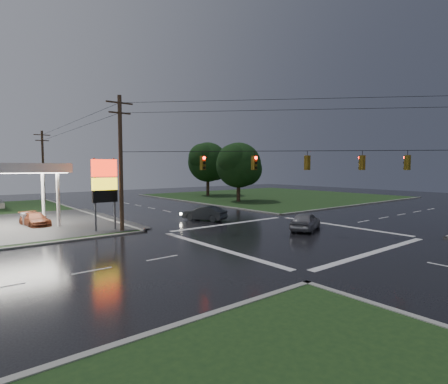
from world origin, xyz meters
TOP-DOWN VIEW (x-y plane):
  - ground at (0.00, 0.00)m, footprint 120.00×120.00m
  - grass_ne at (26.00, 26.00)m, footprint 36.00×36.00m
  - pylon_sign at (-10.50, 10.50)m, footprint 2.00×0.35m
  - utility_pole_nw at (-9.50, 9.50)m, footprint 2.20×0.32m
  - utility_pole_n at (-9.50, 38.00)m, footprint 2.20×0.32m
  - traffic_signals at (0.02, -0.02)m, footprint 26.87×26.87m
  - tree_ne_near at (14.14, 21.99)m, footprint 7.99×6.80m
  - tree_ne_far at (17.15, 33.99)m, footprint 8.46×7.20m
  - car_north at (-0.80, 10.09)m, footprint 3.18×4.61m
  - car_crossing at (2.73, 0.51)m, footprint 4.82×3.49m
  - car_pump at (-14.53, 16.98)m, footprint 2.27×4.37m

SIDE VIEW (x-z plane):
  - ground at x=0.00m, z-range 0.00..0.00m
  - grass_ne at x=26.00m, z-range 0.00..0.08m
  - car_pump at x=-14.53m, z-range 0.00..1.21m
  - car_north at x=-0.80m, z-range 0.00..1.44m
  - car_crossing at x=2.73m, z-range 0.00..1.52m
  - pylon_sign at x=-10.50m, z-range 1.01..7.01m
  - utility_pole_n at x=-9.50m, z-range 0.22..10.72m
  - tree_ne_near at x=14.14m, z-range 1.07..10.05m
  - utility_pole_nw at x=-9.50m, z-range 0.22..11.22m
  - tree_ne_far at x=17.15m, z-range 1.28..11.08m
  - traffic_signals at x=0.02m, z-range 5.75..7.22m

